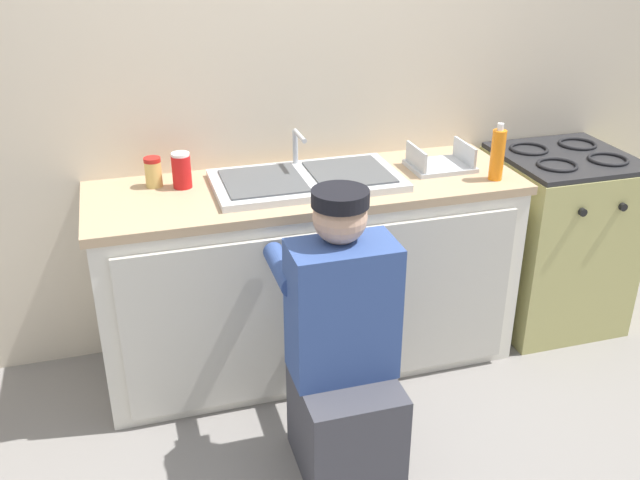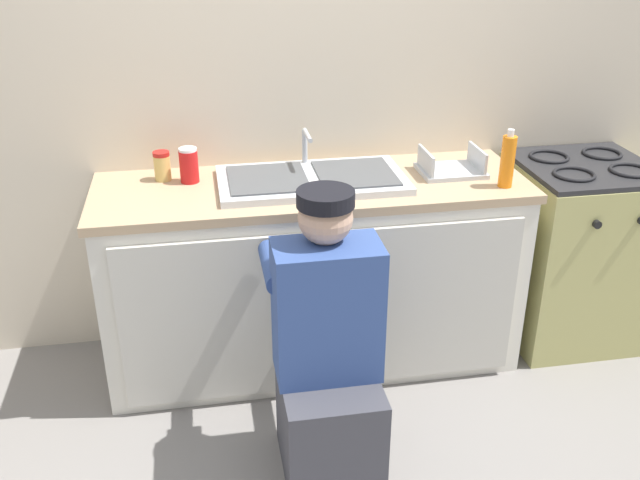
{
  "view_description": "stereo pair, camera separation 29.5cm",
  "coord_description": "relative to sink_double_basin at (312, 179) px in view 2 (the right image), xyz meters",
  "views": [
    {
      "loc": [
        -0.75,
        -2.46,
        1.99
      ],
      "look_at": [
        0.0,
        0.1,
        0.71
      ],
      "focal_mm": 40.0,
      "sensor_mm": 36.0,
      "label": 1
    },
    {
      "loc": [
        -0.47,
        -2.53,
        1.99
      ],
      "look_at": [
        0.0,
        0.1,
        0.71
      ],
      "focal_mm": 40.0,
      "sensor_mm": 36.0,
      "label": 2
    }
  ],
  "objects": [
    {
      "name": "back_wall",
      "position": [
        0.0,
        0.35,
        0.35
      ],
      "size": [
        6.0,
        0.1,
        2.5
      ],
      "primitive_type": "cube",
      "color": "beige",
      "rests_on": "ground_plane"
    },
    {
      "name": "stove_range",
      "position": [
        1.29,
        -0.0,
        -0.46
      ],
      "size": [
        0.6,
        0.62,
        0.9
      ],
      "color": "tan",
      "rests_on": "ground_plane"
    },
    {
      "name": "dish_rack_tray",
      "position": [
        0.63,
        0.01,
        0.01
      ],
      "size": [
        0.28,
        0.22,
        0.11
      ],
      "color": "#B2B7BC",
      "rests_on": "countertop"
    },
    {
      "name": "ground_plane",
      "position": [
        0.0,
        -0.3,
        -0.9
      ],
      "size": [
        12.0,
        12.0,
        0.0
      ],
      "primitive_type": "plane",
      "color": "gray"
    },
    {
      "name": "plumber_person",
      "position": [
        -0.06,
        -0.71,
        -0.44
      ],
      "size": [
        0.42,
        0.61,
        1.1
      ],
      "color": "#3F3F47",
      "rests_on": "ground_plane"
    },
    {
      "name": "sink_double_basin",
      "position": [
        0.0,
        0.0,
        0.0
      ],
      "size": [
        0.8,
        0.44,
        0.19
      ],
      "color": "silver",
      "rests_on": "countertop"
    },
    {
      "name": "counter_cabinet",
      "position": [
        0.0,
        -0.01,
        -0.48
      ],
      "size": [
        1.83,
        0.62,
        0.84
      ],
      "color": "silver",
      "rests_on": "ground_plane"
    },
    {
      "name": "soda_cup_red",
      "position": [
        -0.51,
        0.11,
        0.06
      ],
      "size": [
        0.08,
        0.08,
        0.15
      ],
      "color": "red",
      "rests_on": "countertop"
    },
    {
      "name": "soap_bottle_orange",
      "position": [
        0.8,
        -0.18,
        0.09
      ],
      "size": [
        0.06,
        0.06,
        0.25
      ],
      "color": "orange",
      "rests_on": "countertop"
    },
    {
      "name": "condiment_jar",
      "position": [
        -0.63,
        0.15,
        0.05
      ],
      "size": [
        0.07,
        0.07,
        0.13
      ],
      "color": "#DBB760",
      "rests_on": "countertop"
    },
    {
      "name": "countertop",
      "position": [
        0.0,
        -0.0,
        -0.04
      ],
      "size": [
        1.87,
        0.62,
        0.04
      ],
      "primitive_type": "cube",
      "color": "tan",
      "rests_on": "counter_cabinet"
    }
  ]
}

